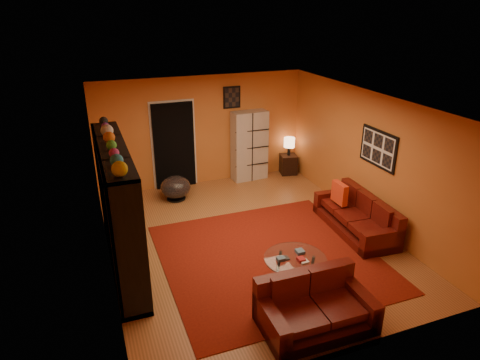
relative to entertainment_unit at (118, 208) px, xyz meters
name	(u,v)px	position (x,y,z in m)	size (l,w,h in m)	color
floor	(249,239)	(2.27, 0.00, -1.05)	(6.00, 6.00, 0.00)	brown
ceiling	(250,102)	(2.27, 0.00, 1.55)	(6.00, 6.00, 0.00)	white
wall_back	(202,131)	(2.27, 3.00, 0.25)	(6.00, 6.00, 0.00)	#C86B2C
wall_front	(346,266)	(2.27, -3.00, 0.25)	(6.00, 6.00, 0.00)	#C86B2C
wall_left	(102,196)	(-0.23, 0.00, 0.25)	(6.00, 6.00, 0.00)	#C86B2C
wall_right	(368,158)	(4.78, 0.00, 0.25)	(6.00, 6.00, 0.00)	#C86B2C
rug	(269,257)	(2.38, -0.70, -1.04)	(3.60, 3.60, 0.01)	#60120B
doorway	(174,146)	(1.57, 2.96, -0.03)	(0.95, 0.10, 2.04)	black
wall_art_right	(378,148)	(4.75, -0.30, 0.55)	(0.03, 1.00, 0.70)	black
wall_art_back	(232,97)	(3.02, 2.98, 1.00)	(0.42, 0.03, 0.52)	black
entertainment_unit	(118,208)	(0.00, 0.00, 0.00)	(0.45, 3.00, 2.10)	black
tv	(122,211)	(0.05, 0.01, -0.06)	(0.12, 0.94, 0.54)	black
sofa	(359,217)	(4.41, -0.42, -0.76)	(0.92, 2.00, 0.85)	#480C09
loveseat	(313,306)	(2.26, -2.42, -0.77)	(1.52, 0.93, 0.85)	#480C09
throw_pillow	(340,193)	(4.22, 0.03, -0.42)	(0.12, 0.42, 0.42)	red
coffee_table	(295,261)	(2.42, -1.55, -0.61)	(0.97, 0.97, 0.48)	silver
storage_cabinet	(249,146)	(3.41, 2.80, -0.19)	(0.86, 0.38, 1.72)	beige
bowl_chair	(176,187)	(1.40, 2.22, -0.76)	(0.67, 0.67, 0.54)	black
side_table	(288,164)	(4.48, 2.75, -0.80)	(0.40, 0.40, 0.50)	black
table_lamp	(289,143)	(4.48, 2.75, -0.22)	(0.28, 0.28, 0.46)	black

